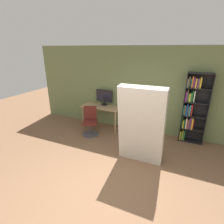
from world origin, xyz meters
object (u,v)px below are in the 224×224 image
(monitor, at_px, (104,97))
(mattress_near, at_px, (141,126))
(bookshelf, at_px, (192,108))
(office_chair, at_px, (90,124))

(monitor, distance_m, mattress_near, 2.32)
(bookshelf, distance_m, mattress_near, 1.89)
(mattress_near, bearing_deg, bookshelf, 56.33)
(office_chair, distance_m, mattress_near, 2.08)
(bookshelf, relative_size, mattress_near, 1.07)
(monitor, relative_size, mattress_near, 0.32)
(monitor, bearing_deg, bookshelf, 0.29)
(monitor, bearing_deg, mattress_near, -42.30)
(monitor, xyz_separation_m, bookshelf, (2.76, 0.01, -0.04))
(monitor, bearing_deg, office_chair, -98.77)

